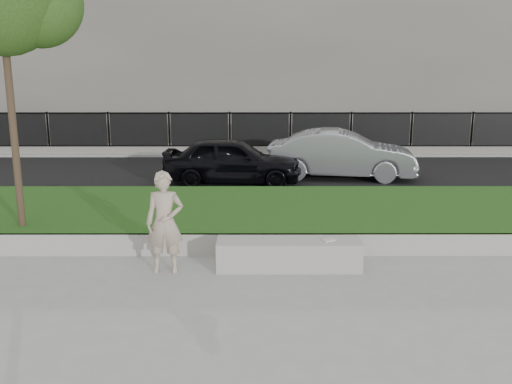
{
  "coord_description": "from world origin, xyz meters",
  "views": [
    {
      "loc": [
        0.32,
        -8.65,
        3.4
      ],
      "look_at": [
        0.33,
        1.2,
        1.13
      ],
      "focal_mm": 40.0,
      "sensor_mm": 36.0,
      "label": 1
    }
  ],
  "objects_px": {
    "stone_bench": "(289,254)",
    "man": "(165,222)",
    "book": "(328,240)",
    "car_silver": "(341,154)",
    "car_dark": "(232,160)"
  },
  "relations": [
    {
      "from": "car_dark",
      "to": "car_silver",
      "type": "height_order",
      "value": "car_silver"
    },
    {
      "from": "stone_bench",
      "to": "book",
      "type": "distance_m",
      "value": 0.7
    },
    {
      "from": "book",
      "to": "car_dark",
      "type": "relative_size",
      "value": 0.05
    },
    {
      "from": "book",
      "to": "man",
      "type": "bearing_deg",
      "value": 155.8
    },
    {
      "from": "book",
      "to": "car_silver",
      "type": "height_order",
      "value": "car_silver"
    },
    {
      "from": "car_silver",
      "to": "stone_bench",
      "type": "bearing_deg",
      "value": 173.21
    },
    {
      "from": "man",
      "to": "car_dark",
      "type": "xyz_separation_m",
      "value": [
        0.83,
        6.76,
        -0.15
      ]
    },
    {
      "from": "stone_bench",
      "to": "man",
      "type": "xyz_separation_m",
      "value": [
        -2.03,
        -0.15,
        0.6
      ]
    },
    {
      "from": "stone_bench",
      "to": "car_dark",
      "type": "relative_size",
      "value": 0.62
    },
    {
      "from": "car_dark",
      "to": "car_silver",
      "type": "xyz_separation_m",
      "value": [
        3.16,
        0.79,
        0.05
      ]
    },
    {
      "from": "book",
      "to": "car_dark",
      "type": "distance_m",
      "value": 6.89
    },
    {
      "from": "stone_bench",
      "to": "car_dark",
      "type": "distance_m",
      "value": 6.73
    },
    {
      "from": "stone_bench",
      "to": "car_silver",
      "type": "bearing_deg",
      "value": 75.16
    },
    {
      "from": "stone_bench",
      "to": "book",
      "type": "bearing_deg",
      "value": -1.76
    },
    {
      "from": "car_silver",
      "to": "car_dark",
      "type": "bearing_deg",
      "value": 112.03
    }
  ]
}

